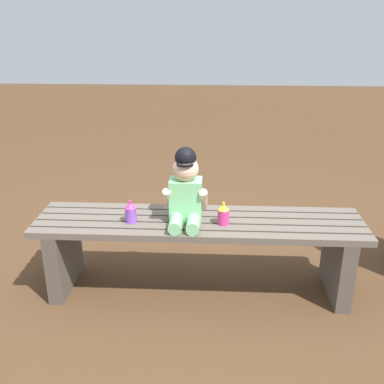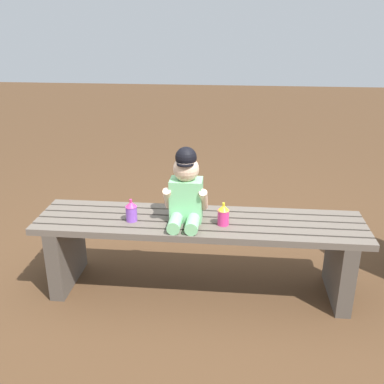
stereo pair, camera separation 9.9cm
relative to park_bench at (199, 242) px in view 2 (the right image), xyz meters
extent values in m
plane|color=#4C331E|center=(0.00, 0.00, -0.30)|extent=(16.00, 16.00, 0.00)
cube|color=#60564C|center=(0.00, -0.17, 0.12)|extent=(1.77, 0.07, 0.04)
cube|color=#60564C|center=(0.00, -0.08, 0.12)|extent=(1.77, 0.07, 0.04)
cube|color=#60564C|center=(0.00, 0.00, 0.12)|extent=(1.77, 0.07, 0.04)
cube|color=#60564C|center=(0.00, 0.08, 0.12)|extent=(1.77, 0.07, 0.04)
cube|color=#60564C|center=(0.00, 0.17, 0.12)|extent=(1.77, 0.07, 0.04)
cube|color=#524941|center=(-0.76, 0.00, -0.10)|extent=(0.08, 0.41, 0.40)
cube|color=#524941|center=(0.76, 0.00, -0.10)|extent=(0.08, 0.41, 0.40)
cube|color=#7FCC8C|center=(-0.07, 0.00, 0.25)|extent=(0.17, 0.12, 0.23)
sphere|color=beige|center=(-0.07, 0.00, 0.42)|extent=(0.14, 0.14, 0.14)
cylinder|color=black|center=(-0.07, -0.03, 0.46)|extent=(0.09, 0.09, 0.01)
sphere|color=black|center=(-0.07, 0.00, 0.48)|extent=(0.11, 0.11, 0.11)
cylinder|color=#85D693|center=(-0.12, -0.12, 0.17)|extent=(0.07, 0.16, 0.07)
cylinder|color=#85D693|center=(-0.03, -0.12, 0.17)|extent=(0.07, 0.16, 0.07)
cylinder|color=beige|center=(-0.17, -0.03, 0.26)|extent=(0.04, 0.12, 0.14)
cylinder|color=beige|center=(0.02, -0.03, 0.26)|extent=(0.04, 0.12, 0.14)
cylinder|color=#8C4CCC|center=(-0.36, -0.05, 0.18)|extent=(0.06, 0.06, 0.09)
cone|color=#E5337F|center=(-0.36, -0.05, 0.23)|extent=(0.06, 0.06, 0.03)
cylinder|color=#E5337F|center=(-0.36, -0.05, 0.25)|extent=(0.01, 0.01, 0.02)
cylinder|color=#E5337F|center=(0.13, -0.05, 0.18)|extent=(0.06, 0.06, 0.09)
cone|color=yellow|center=(0.13, -0.05, 0.23)|extent=(0.06, 0.06, 0.03)
cylinder|color=yellow|center=(0.13, -0.05, 0.25)|extent=(0.01, 0.01, 0.02)
camera|label=1|loc=(0.07, -2.18, 1.16)|focal=41.76mm
camera|label=2|loc=(0.17, -2.17, 1.16)|focal=41.76mm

